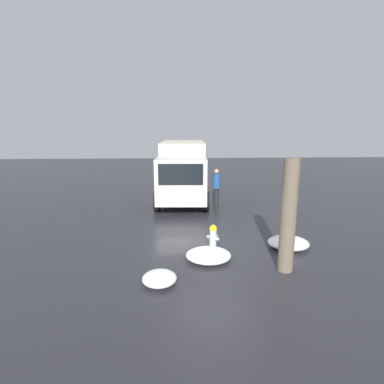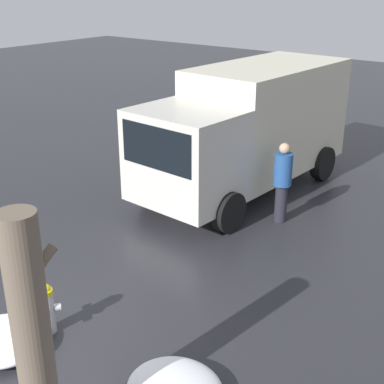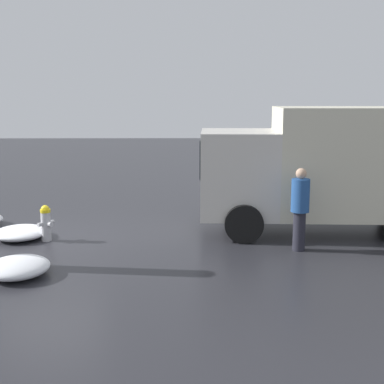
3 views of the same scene
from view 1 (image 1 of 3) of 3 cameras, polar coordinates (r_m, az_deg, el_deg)
The scene contains 8 objects.
ground_plane at distance 9.69m, azimuth 3.99°, elevation -11.03°, with size 60.00×60.00×0.00m, color #28282D.
fire_hydrant at distance 9.54m, azimuth 4.04°, elevation -8.60°, with size 0.37×0.39×0.85m.
tree_trunk at distance 8.28m, azimuth 17.89°, elevation -4.35°, with size 0.63×0.41×3.06m.
delivery_truck at distance 15.93m, azimuth -1.75°, elevation 4.35°, with size 6.41×2.80×3.08m.
pedestrian at distance 14.99m, azimuth 4.65°, elevation 1.24°, with size 0.40×0.40×1.82m.
snow_pile_by_hydrant at distance 10.29m, azimuth 17.88°, elevation -9.19°, with size 1.19×1.31×0.34m.
snow_pile_curbside at distance 9.00m, azimuth 3.15°, elevation -11.91°, with size 1.25×1.33×0.28m.
snow_pile_by_tree at distance 7.77m, azimuth -6.20°, elevation -16.03°, with size 0.90×0.86×0.29m.
Camera 1 is at (-8.85, 1.14, 3.80)m, focal length 28.00 mm.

